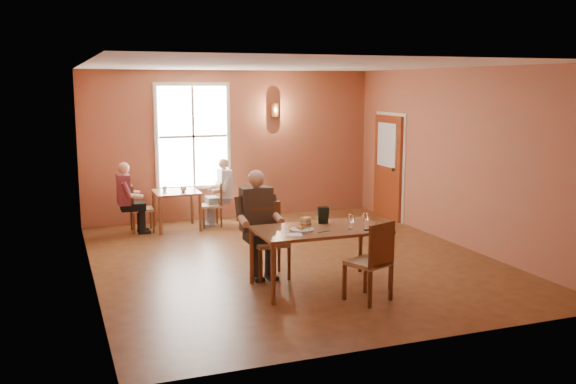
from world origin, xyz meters
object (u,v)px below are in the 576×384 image
object	(u,v)px
main_table	(320,258)
chair_diner_white	(210,205)
second_table	(177,210)
diner_main	(270,228)
chair_diner_maroon	(142,208)
chair_empty	(368,261)
diner_maroon	(140,198)
diner_white	(211,194)
chair_diner_main	(270,241)

from	to	relation	value
main_table	chair_diner_white	distance (m)	4.23
second_table	diner_main	bearing A→B (deg)	-79.56
main_table	chair_diner_maroon	distance (m)	4.57
main_table	chair_diner_white	xyz separation A→B (m)	(-0.51, 4.20, 0.02)
second_table	chair_diner_maroon	distance (m)	0.66
main_table	chair_diner_maroon	xyz separation A→B (m)	(-1.81, 4.20, 0.04)
main_table	chair_empty	distance (m)	0.81
diner_main	diner_maroon	size ratio (longest dim) A/B	1.14
main_table	diner_main	xyz separation A→B (m)	(-0.50, 0.62, 0.32)
diner_main	chair_diner_maroon	size ratio (longest dim) A/B	1.64
diner_main	diner_maroon	distance (m)	3.82
chair_empty	second_table	bearing A→B (deg)	83.84
diner_white	chair_diner_main	bearing A→B (deg)	179.67
main_table	chair_diner_maroon	size ratio (longest dim) A/B	1.95
diner_main	second_table	bearing A→B (deg)	-79.56
diner_main	chair_diner_white	world-z (taller)	diner_main
chair_diner_white	chair_diner_maroon	world-z (taller)	chair_diner_maroon
main_table	diner_maroon	size ratio (longest dim) A/B	1.36
diner_main	diner_white	xyz separation A→B (m)	(0.02, 3.58, -0.10)
main_table	chair_diner_white	world-z (taller)	chair_diner_white
chair_diner_main	diner_white	bearing A→B (deg)	-90.33
chair_diner_maroon	second_table	bearing A→B (deg)	90.00
second_table	diner_white	distance (m)	0.73
second_table	chair_diner_main	bearing A→B (deg)	-79.47
diner_main	chair_empty	xyz separation A→B (m)	(0.85, -1.34, -0.21)
chair_empty	second_table	size ratio (longest dim) A/B	1.27
chair_diner_maroon	chair_empty	bearing A→B (deg)	23.72
chair_diner_main	diner_main	bearing A→B (deg)	90.00
second_table	diner_white	size ratio (longest dim) A/B	0.65
chair_empty	chair_diner_white	distance (m)	4.99
chair_diner_main	diner_maroon	size ratio (longest dim) A/B	0.82
chair_empty	chair_diner_white	xyz separation A→B (m)	(-0.86, 4.92, -0.09)
chair_diner_white	chair_diner_maroon	distance (m)	1.30
chair_diner_main	chair_empty	xyz separation A→B (m)	(0.85, -1.37, -0.01)
main_table	chair_empty	world-z (taller)	chair_empty
diner_main	diner_white	world-z (taller)	diner_main
chair_empty	second_table	distance (m)	5.15
second_table	chair_diner_maroon	xyz separation A→B (m)	(-0.65, 0.00, 0.08)
main_table	chair_diner_white	size ratio (longest dim) A/B	2.03
chair_diner_maroon	diner_maroon	size ratio (longest dim) A/B	0.69
chair_diner_main	second_table	xyz separation A→B (m)	(-0.66, 3.55, -0.16)
chair_empty	diner_maroon	distance (m)	5.38
chair_diner_white	diner_white	world-z (taller)	diner_white
diner_main	chair_empty	distance (m)	1.60
diner_main	second_table	distance (m)	3.66
chair_diner_main	diner_main	xyz separation A→B (m)	(0.00, -0.03, 0.21)
diner_main	chair_diner_maroon	xyz separation A→B (m)	(-1.31, 3.58, -0.29)
chair_diner_main	chair_diner_maroon	bearing A→B (deg)	-69.75
chair_diner_white	second_table	bearing A→B (deg)	90.00
chair_diner_white	chair_diner_maroon	xyz separation A→B (m)	(-1.30, 0.00, 0.02)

